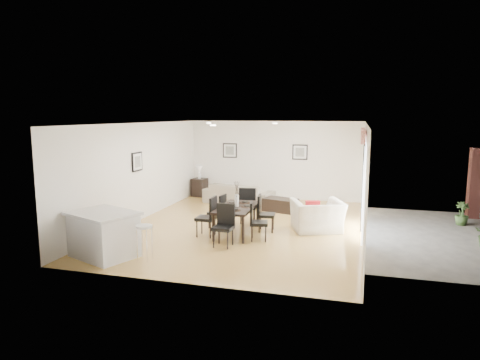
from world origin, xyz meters
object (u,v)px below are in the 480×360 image
(dining_chair_enear, at_px, (256,219))
(bar_stool, at_px, (144,230))
(armchair, at_px, (317,216))
(dining_table, at_px, (237,209))
(dining_chair_wfar, at_px, (219,209))
(dining_chair_efar, at_px, (263,211))
(kitchen_island, at_px, (104,234))
(sofa, at_px, (239,194))
(dining_chair_foot, at_px, (248,203))
(dining_chair_head, at_px, (224,223))
(coffee_table, at_px, (280,205))
(dining_chair_wnear, at_px, (209,214))
(side_table, at_px, (200,187))

(dining_chair_enear, distance_m, bar_stool, 2.69)
(armchair, distance_m, dining_table, 2.05)
(dining_chair_wfar, height_order, dining_chair_efar, dining_chair_efar)
(kitchen_island, bearing_deg, sofa, 99.65)
(armchair, xyz_separation_m, dining_chair_foot, (-1.88, 0.26, 0.17))
(dining_chair_enear, distance_m, dining_chair_efar, 0.83)
(armchair, distance_m, dining_chair_foot, 1.91)
(dining_chair_head, xyz_separation_m, dining_chair_foot, (0.01, 2.03, 0.03))
(coffee_table, distance_m, kitchen_island, 5.84)
(dining_table, height_order, dining_chair_efar, dining_chair_efar)
(armchair, distance_m, coffee_table, 2.38)
(dining_chair_enear, distance_m, coffee_table, 3.18)
(dining_chair_foot, bearing_deg, sofa, -78.68)
(dining_chair_enear, height_order, bar_stool, dining_chair_enear)
(sofa, relative_size, coffee_table, 2.32)
(dining_chair_enear, height_order, dining_chair_head, dining_chair_head)
(dining_chair_wfar, bearing_deg, coffee_table, 158.55)
(dining_chair_efar, relative_size, kitchen_island, 0.57)
(dining_chair_wnear, bearing_deg, side_table, -156.78)
(side_table, xyz_separation_m, kitchen_island, (0.48, -6.76, 0.16))
(sofa, distance_m, dining_chair_efar, 3.42)
(armchair, xyz_separation_m, coffee_table, (-1.30, 1.99, -0.19))
(dining_chair_efar, bearing_deg, dining_chair_foot, 36.09)
(dining_chair_foot, xyz_separation_m, coffee_table, (0.59, 1.72, -0.36))
(dining_chair_wfar, bearing_deg, dining_chair_head, 27.91)
(dining_chair_enear, relative_size, kitchen_island, 0.56)
(dining_table, relative_size, coffee_table, 1.69)
(armchair, xyz_separation_m, dining_chair_wnear, (-2.47, -1.16, 0.15))
(sofa, bearing_deg, dining_chair_enear, 122.04)
(dining_chair_wfar, bearing_deg, dining_chair_foot, 140.97)
(sofa, xyz_separation_m, dining_chair_wnear, (0.35, -3.87, 0.21))
(coffee_table, height_order, kitchen_island, kitchen_island)
(kitchen_island, height_order, bar_stool, kitchen_island)
(dining_chair_head, xyz_separation_m, kitchen_island, (-2.18, -1.39, -0.05))
(dining_chair_enear, height_order, coffee_table, dining_chair_enear)
(sofa, height_order, bar_stool, bar_stool)
(dining_chair_head, distance_m, dining_chair_foot, 2.03)
(dining_chair_enear, height_order, side_table, dining_chair_enear)
(sofa, xyz_separation_m, dining_chair_enear, (1.51, -3.89, 0.18))
(dining_chair_enear, xyz_separation_m, dining_chair_efar, (-0.00, 0.83, 0.01))
(dining_table, distance_m, dining_chair_enear, 0.73)
(dining_chair_head, height_order, dining_chair_foot, dining_chair_foot)
(armchair, distance_m, kitchen_island, 5.15)
(dining_chair_enear, xyz_separation_m, coffee_table, (0.02, 3.16, -0.31))
(armchair, height_order, side_table, armchair)
(sofa, distance_m, dining_chair_foot, 2.63)
(coffee_table, bearing_deg, dining_chair_wnear, -93.35)
(dining_chair_wfar, distance_m, side_table, 4.47)
(dining_chair_wfar, xyz_separation_m, bar_stool, (-0.66, -2.81, 0.14))
(dining_chair_head, bearing_deg, coffee_table, 83.96)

